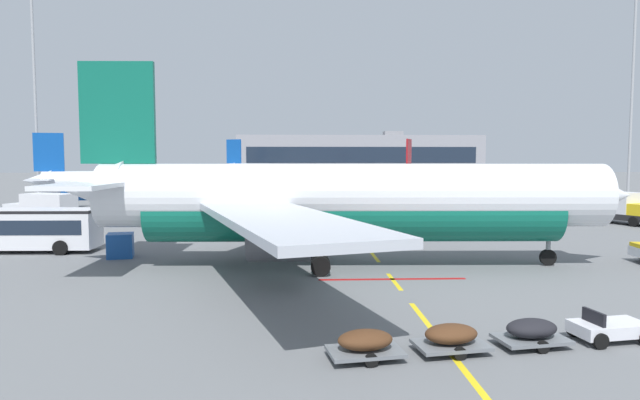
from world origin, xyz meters
The scene contains 14 objects.
ground centered at (40.00, 40.00, 0.00)m, with size 400.00×400.00×0.00m, color slate.
apron_paint_markings centered at (18.00, 38.14, 0.00)m, with size 8.00×96.47×0.01m.
airliner_foreground centered at (15.66, 25.78, 3.95)m, with size 34.74×34.62×12.20m.
airliner_mid_left centered at (28.98, 82.11, 3.22)m, with size 26.27×27.48×9.94m.
airliner_far_center centered at (9.08, 107.24, 3.40)m, with size 27.98×26.24×10.51m.
airliner_far_right centered at (-7.45, 64.90, 3.11)m, with size 27.09×26.40×9.60m.
apron_shuttle_bus centered at (-7.15, 31.75, 1.75)m, with size 12.07×3.19×3.00m.
catering_truck centered at (45.03, 46.33, 1.65)m, with size 4.94×7.38×3.14m.
ground_power_truck centered at (-11.48, 46.45, 1.65)m, with size 7.40×4.67×3.14m.
baggage_train centered at (19.52, 10.95, 0.53)m, with size 11.68×3.38×1.14m.
uld_cargo_container centered at (1.24, 29.20, 0.80)m, with size 1.88×1.85×1.60m.
apron_light_mast_near centered at (-21.68, 67.96, 18.39)m, with size 1.80×1.80×30.28m.
apron_light_mast_far centered at (58.08, 66.08, 18.24)m, with size 1.80×1.80×30.00m.
terminal_satellite centered at (32.86, 172.43, 6.77)m, with size 76.56×23.31×15.10m.
Camera 1 is at (12.84, -7.19, 6.56)m, focal length 30.97 mm.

